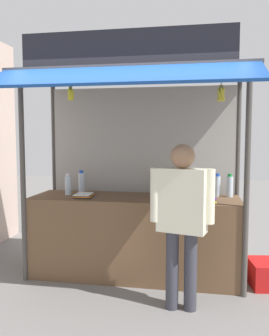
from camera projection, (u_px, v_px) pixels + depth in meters
The scene contains 15 objects.
ground_plane at pixel (134, 275), 4.34m from camera, with size 20.00×20.00×0.00m, color slate.
stall_counter at pixel (134, 236), 4.29m from camera, with size 2.48×0.73×0.96m, color brown.
stall_structure at pixel (137, 136), 4.35m from camera, with size 2.68×1.65×2.77m.
water_bottle_right at pixel (68, 185), 4.41m from camera, with size 0.08×0.08×0.27m.
water_bottle_front_right at pixel (165, 184), 4.35m from camera, with size 0.08×0.08×0.29m.
water_bottle_front_left at pixel (217, 186), 4.31m from camera, with size 0.08×0.08×0.28m.
water_bottle_mid_left at pixel (81, 182), 4.58m from camera, with size 0.08×0.08×0.29m.
water_bottle_center at pixel (181, 186), 4.34m from camera, with size 0.07×0.07×0.25m.
water_bottle_rear_center at pixel (230, 186), 4.26m from camera, with size 0.08×0.08×0.28m.
magazine_stack_back_right at pixel (207, 199), 3.87m from camera, with size 0.20×0.31×0.08m.
magazine_stack_back_left at pixel (84, 195), 4.23m from camera, with size 0.22×0.27×0.04m.
banana_bunch_inner_left at pixel (221, 94), 3.52m from camera, with size 0.10×0.10×0.26m.
banana_bunch_leftmost at pixel (71, 94), 3.80m from camera, with size 0.09×0.09×0.22m.
vendor_person at pixel (182, 211), 3.40m from camera, with size 0.61×0.30×1.62m.
plastic_crate at pixel (269, 274), 4.00m from camera, with size 0.41×0.41×0.29m, color red.
Camera 1 is at (0.74, -4.14, 1.69)m, focal length 37.98 mm.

